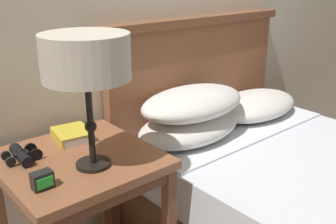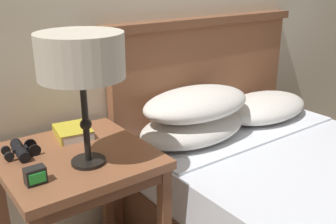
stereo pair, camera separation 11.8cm
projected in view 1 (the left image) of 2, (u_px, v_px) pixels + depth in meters
nightstand at (79, 176)px, 1.57m from camera, size 0.58×0.58×0.66m
bed at (307, 199)px, 1.89m from camera, size 1.30×1.80×1.10m
table_lamp at (86, 60)px, 1.33m from camera, size 0.31×0.31×0.49m
book_on_nightstand at (72, 135)px, 1.69m from camera, size 0.17×0.19×0.04m
binoculars_pair at (21, 155)px, 1.50m from camera, size 0.14×0.16×0.05m
alarm_clock at (42, 180)px, 1.31m from camera, size 0.07×0.05×0.06m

